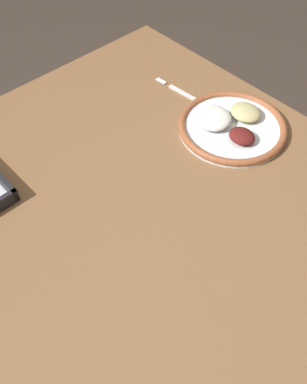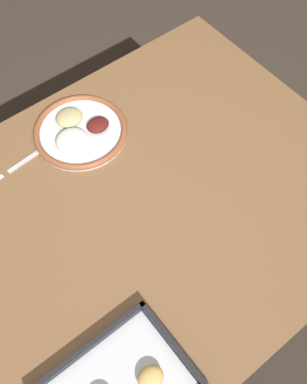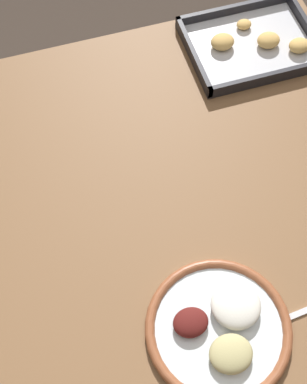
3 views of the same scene
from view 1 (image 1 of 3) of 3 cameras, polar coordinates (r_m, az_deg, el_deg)
ground_plane at (r=1.70m, az=0.36°, el=-17.70°), size 8.00×8.00×0.00m
dining_table at (r=1.12m, az=0.53°, el=-4.70°), size 1.20×1.02×0.76m
dinner_plate at (r=1.23m, az=9.86°, el=8.32°), size 0.29×0.29×0.05m
fork at (r=1.33m, az=4.50°, el=12.03°), size 0.23×0.03×0.00m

